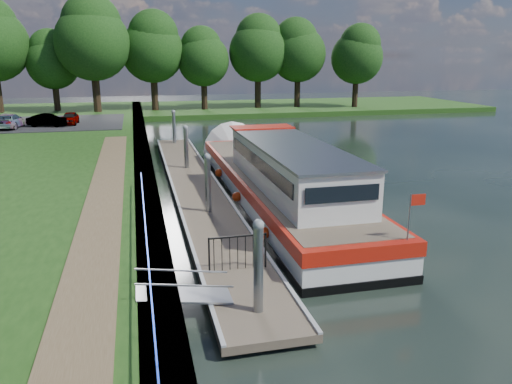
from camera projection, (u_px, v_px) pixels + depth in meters
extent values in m
plane|color=black|center=(254.00, 315.00, 13.78)|extent=(160.00, 160.00, 0.00)
cube|color=#473D2D|center=(145.00, 180.00, 27.16)|extent=(1.10, 90.00, 0.78)
cube|color=#1C4112|center=(251.00, 108.00, 65.17)|extent=(60.00, 18.00, 0.60)
cube|color=brown|center=(102.00, 213.00, 20.07)|extent=(1.60, 40.00, 0.05)
cube|color=black|center=(46.00, 123.00, 46.69)|extent=(14.00, 12.00, 0.06)
cube|color=#0C2DBF|center=(146.00, 236.00, 15.58)|extent=(0.04, 18.00, 0.04)
cube|color=#0C2DBF|center=(147.00, 247.00, 15.67)|extent=(0.03, 18.00, 0.03)
cylinder|color=#0C2DBF|center=(158.00, 384.00, 9.11)|extent=(0.04, 0.04, 0.72)
cylinder|color=#0C2DBF|center=(154.00, 328.00, 10.98)|extent=(0.04, 0.04, 0.72)
cylinder|color=#0C2DBF|center=(150.00, 288.00, 12.86)|extent=(0.04, 0.04, 0.72)
cylinder|color=#0C2DBF|center=(148.00, 259.00, 14.73)|extent=(0.04, 0.04, 0.72)
cylinder|color=#0C2DBF|center=(146.00, 236.00, 16.61)|extent=(0.04, 0.04, 0.72)
cylinder|color=#0C2DBF|center=(144.00, 217.00, 18.48)|extent=(0.04, 0.04, 0.72)
cylinder|color=#0C2DBF|center=(143.00, 202.00, 20.36)|extent=(0.04, 0.04, 0.72)
cylinder|color=#0C2DBF|center=(142.00, 190.00, 22.23)|extent=(0.04, 0.04, 0.72)
cylinder|color=#0C2DBF|center=(141.00, 180.00, 24.11)|extent=(0.04, 0.04, 0.72)
cube|color=brown|center=(196.00, 188.00, 25.89)|extent=(2.50, 30.00, 0.24)
cube|color=#9EA0A3|center=(246.00, 297.00, 14.71)|extent=(2.30, 5.00, 0.30)
cube|color=#9EA0A3|center=(207.00, 215.00, 22.20)|extent=(2.30, 5.00, 0.30)
cube|color=#9EA0A3|center=(188.00, 175.00, 29.70)|extent=(2.30, 5.00, 0.30)
cube|color=#9EA0A3|center=(177.00, 151.00, 37.20)|extent=(2.30, 5.00, 0.30)
cube|color=#9EA0A3|center=(219.00, 184.00, 26.12)|extent=(0.12, 30.00, 0.06)
cube|color=#9EA0A3|center=(173.00, 187.00, 25.58)|extent=(0.12, 30.00, 0.06)
cylinder|color=gray|center=(258.00, 287.00, 13.02)|extent=(0.26, 0.26, 3.40)
sphere|color=gray|center=(258.00, 225.00, 12.57)|extent=(0.30, 0.30, 0.30)
cylinder|color=gray|center=(208.00, 196.00, 21.46)|extent=(0.26, 0.26, 3.40)
sphere|color=gray|center=(207.00, 157.00, 21.01)|extent=(0.30, 0.30, 0.30)
cylinder|color=gray|center=(186.00, 156.00, 29.89)|extent=(0.26, 0.26, 3.40)
sphere|color=gray|center=(185.00, 128.00, 29.44)|extent=(0.30, 0.30, 0.30)
cylinder|color=gray|center=(174.00, 134.00, 38.33)|extent=(0.26, 0.26, 3.40)
sphere|color=gray|center=(173.00, 112.00, 37.88)|extent=(0.30, 0.30, 0.30)
cube|color=#A5A8AD|center=(184.00, 295.00, 13.67)|extent=(2.58, 1.00, 0.43)
cube|color=#A5A8AD|center=(185.00, 285.00, 13.09)|extent=(2.58, 0.04, 0.41)
cube|color=#A5A8AD|center=(182.00, 271.00, 13.99)|extent=(2.58, 0.04, 0.41)
cube|color=black|center=(209.00, 255.00, 15.38)|extent=(0.05, 0.05, 1.15)
cube|color=black|center=(265.00, 250.00, 15.79)|extent=(0.05, 0.05, 1.15)
cube|color=black|center=(237.00, 236.00, 15.44)|extent=(1.85, 0.05, 0.05)
cube|color=black|center=(214.00, 255.00, 15.41)|extent=(0.02, 0.02, 1.10)
cube|color=black|center=(222.00, 254.00, 15.47)|extent=(0.02, 0.02, 1.10)
cube|color=black|center=(230.00, 253.00, 15.53)|extent=(0.02, 0.02, 1.10)
cube|color=black|center=(238.00, 253.00, 15.59)|extent=(0.02, 0.02, 1.10)
cube|color=black|center=(245.00, 252.00, 15.64)|extent=(0.02, 0.02, 1.10)
cube|color=black|center=(253.00, 251.00, 15.70)|extent=(0.02, 0.02, 1.10)
cube|color=black|center=(261.00, 250.00, 15.76)|extent=(0.02, 0.02, 1.10)
cube|color=black|center=(275.00, 201.00, 24.54)|extent=(4.00, 20.00, 0.55)
cube|color=silver|center=(275.00, 189.00, 24.38)|extent=(3.96, 19.90, 0.65)
cube|color=#B81A0C|center=(275.00, 178.00, 24.24)|extent=(4.04, 20.00, 0.48)
cube|color=brown|center=(275.00, 173.00, 24.17)|extent=(3.68, 19.20, 0.04)
cone|color=silver|center=(234.00, 152.00, 34.15)|extent=(4.00, 1.50, 4.00)
cube|color=silver|center=(291.00, 166.00, 21.60)|extent=(3.00, 11.00, 1.75)
cube|color=gray|center=(292.00, 145.00, 21.35)|extent=(3.10, 11.20, 0.10)
cube|color=black|center=(257.00, 162.00, 21.19)|extent=(0.04, 10.00, 0.55)
cube|color=black|center=(324.00, 159.00, 21.88)|extent=(0.04, 10.00, 0.55)
cube|color=black|center=(260.00, 140.00, 26.73)|extent=(2.60, 0.04, 0.55)
cube|color=black|center=(343.00, 194.00, 16.33)|extent=(2.60, 0.04, 0.55)
cube|color=#B81A0C|center=(262.00, 127.00, 26.21)|extent=(3.20, 1.60, 0.06)
cylinder|color=gray|center=(409.00, 218.00, 15.23)|extent=(0.05, 0.05, 1.50)
cube|color=#B81A0C|center=(418.00, 200.00, 15.14)|extent=(0.50, 0.02, 0.35)
sphere|color=red|center=(264.00, 233.00, 18.27)|extent=(0.44, 0.44, 0.44)
sphere|color=red|center=(237.00, 197.00, 22.96)|extent=(0.44, 0.44, 0.44)
sphere|color=red|center=(219.00, 173.00, 27.64)|extent=(0.44, 0.44, 0.44)
imported|color=#594C47|center=(286.00, 185.00, 18.43)|extent=(0.63, 0.74, 1.72)
cylinder|color=#332316|center=(57.00, 99.00, 57.35)|extent=(0.70, 0.70, 3.10)
sphere|color=#13340F|center=(53.00, 63.00, 56.30)|extent=(5.85, 5.85, 5.85)
sphere|color=#13340F|center=(50.00, 50.00, 56.03)|extent=(4.65, 4.65, 4.65)
cylinder|color=#332316|center=(97.00, 94.00, 55.89)|extent=(0.84, 0.84, 4.29)
sphere|color=#13340F|center=(92.00, 43.00, 54.44)|extent=(8.10, 8.10, 8.10)
sphere|color=#13340F|center=(91.00, 24.00, 54.05)|extent=(6.44, 6.44, 6.44)
cylinder|color=#332316|center=(155.00, 94.00, 59.29)|extent=(0.79, 0.79, 3.83)
sphere|color=#13340F|center=(152.00, 51.00, 57.99)|extent=(7.24, 7.24, 7.24)
sphere|color=#13340F|center=(153.00, 35.00, 57.34)|extent=(5.75, 5.75, 5.75)
cylinder|color=#332316|center=(204.00, 96.00, 60.45)|extent=(0.72, 0.72, 3.26)
sphere|color=#13340F|center=(203.00, 60.00, 59.35)|extent=(6.16, 6.16, 6.16)
sphere|color=#13340F|center=(201.00, 47.00, 59.13)|extent=(4.89, 4.89, 4.89)
cylinder|color=#332316|center=(258.00, 92.00, 62.19)|extent=(0.78, 0.78, 3.77)
sphere|color=#13340F|center=(258.00, 52.00, 60.92)|extent=(7.13, 7.13, 7.13)
sphere|color=#13340F|center=(258.00, 37.00, 60.70)|extent=(5.66, 5.66, 5.66)
cylinder|color=#332316|center=(297.00, 92.00, 63.40)|extent=(0.77, 0.77, 3.65)
sphere|color=#13340F|center=(298.00, 54.00, 62.16)|extent=(6.89, 6.89, 6.89)
sphere|color=#13340F|center=(296.00, 40.00, 61.64)|extent=(5.47, 5.47, 5.47)
cylinder|color=#332316|center=(355.00, 93.00, 63.28)|extent=(0.74, 0.74, 3.41)
sphere|color=#13340F|center=(357.00, 58.00, 62.13)|extent=(6.43, 6.43, 6.43)
sphere|color=#13340F|center=(360.00, 44.00, 61.55)|extent=(5.11, 5.11, 5.11)
imported|color=#999999|center=(70.00, 118.00, 45.65)|extent=(1.47, 3.34, 1.12)
imported|color=#999999|center=(48.00, 120.00, 44.14)|extent=(3.61, 2.07, 1.13)
imported|color=#999999|center=(10.00, 121.00, 43.20)|extent=(2.19, 4.47, 1.25)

